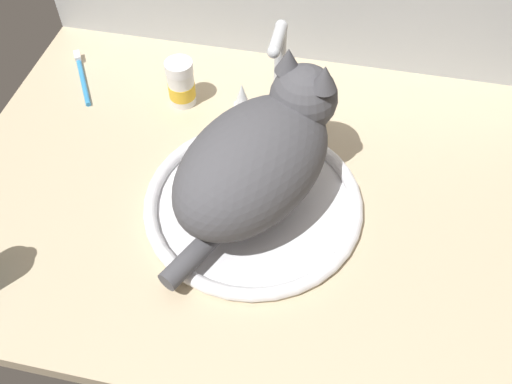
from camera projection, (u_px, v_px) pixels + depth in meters
countertop at (258, 195)px, 95.05cm from camera, size 104.09×72.98×3.00cm
backsplash_wall at (297, 2)px, 107.11cm from camera, size 104.09×2.40×30.49cm
sink_basin at (256, 203)px, 90.80cm from camera, size 36.14×36.14×2.23cm
faucet at (281, 86)px, 98.53cm from camera, size 17.94×9.76×20.94cm
cat at (264, 155)px, 83.87cm from camera, size 29.85×36.90×21.14cm
pill_bottle at (181, 84)px, 103.98cm from camera, size 5.24×5.24×9.51cm
toothbrush at (82, 77)px, 111.10cm from camera, size 9.20×14.47×1.70cm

